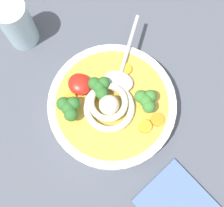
# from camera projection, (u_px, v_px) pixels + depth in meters

# --- Properties ---
(table_slab) EXTENTS (1.17, 1.17, 0.04)m
(table_slab) POSITION_uv_depth(u_px,v_px,m) (111.00, 122.00, 0.65)
(table_slab) COLOR #474C56
(table_slab) RESTS_ON ground
(soup_bowl) EXTENTS (0.25, 0.25, 0.05)m
(soup_bowl) POSITION_uv_depth(u_px,v_px,m) (112.00, 107.00, 0.61)
(soup_bowl) COLOR white
(soup_bowl) RESTS_ON table_slab
(noodle_pile) EXTENTS (0.11, 0.11, 0.04)m
(noodle_pile) POSITION_uv_depth(u_px,v_px,m) (109.00, 105.00, 0.57)
(noodle_pile) COLOR beige
(noodle_pile) RESTS_ON soup_bowl
(soup_spoon) EXTENTS (0.11, 0.17, 0.02)m
(soup_spoon) POSITION_uv_depth(u_px,v_px,m) (120.00, 75.00, 0.60)
(soup_spoon) COLOR #B7B7BC
(soup_spoon) RESTS_ON soup_bowl
(chili_sauce_dollop) EXTENTS (0.05, 0.04, 0.02)m
(chili_sauce_dollop) POSITION_uv_depth(u_px,v_px,m) (80.00, 84.00, 0.59)
(chili_sauce_dollop) COLOR red
(chili_sauce_dollop) RESTS_ON soup_bowl
(broccoli_floret_near_spoon) EXTENTS (0.05, 0.04, 0.04)m
(broccoli_floret_near_spoon) POSITION_uv_depth(u_px,v_px,m) (100.00, 87.00, 0.57)
(broccoli_floret_near_spoon) COLOR #7A9E60
(broccoli_floret_near_spoon) RESTS_ON soup_bowl
(broccoli_floret_right) EXTENTS (0.05, 0.04, 0.04)m
(broccoli_floret_right) POSITION_uv_depth(u_px,v_px,m) (146.00, 100.00, 0.57)
(broccoli_floret_right) COLOR #7A9E60
(broccoli_floret_right) RESTS_ON soup_bowl
(broccoli_floret_center) EXTENTS (0.05, 0.04, 0.04)m
(broccoli_floret_center) POSITION_uv_depth(u_px,v_px,m) (69.00, 108.00, 0.56)
(broccoli_floret_center) COLOR #7A9E60
(broccoli_floret_center) RESTS_ON soup_bowl
(carrot_slice_extra_a) EXTENTS (0.02, 0.02, 0.01)m
(carrot_slice_extra_a) POSITION_uv_depth(u_px,v_px,m) (70.00, 99.00, 0.59)
(carrot_slice_extra_a) COLOR orange
(carrot_slice_extra_a) RESTS_ON soup_bowl
(carrot_slice_front) EXTENTS (0.03, 0.03, 0.01)m
(carrot_slice_front) POSITION_uv_depth(u_px,v_px,m) (145.00, 126.00, 0.57)
(carrot_slice_front) COLOR orange
(carrot_slice_front) RESTS_ON soup_bowl
(carrot_slice_extra_b) EXTENTS (0.02, 0.02, 0.01)m
(carrot_slice_extra_b) POSITION_uv_depth(u_px,v_px,m) (126.00, 69.00, 0.60)
(carrot_slice_extra_b) COLOR orange
(carrot_slice_extra_b) RESTS_ON soup_bowl
(carrot_slice_rear) EXTENTS (0.03, 0.03, 0.01)m
(carrot_slice_rear) POSITION_uv_depth(u_px,v_px,m) (157.00, 120.00, 0.58)
(carrot_slice_rear) COLOR orange
(carrot_slice_rear) RESTS_ON soup_bowl
(drinking_glass) EXTENTS (0.07, 0.07, 0.12)m
(drinking_glass) POSITION_uv_depth(u_px,v_px,m) (17.00, 24.00, 0.63)
(drinking_glass) COLOR silver
(drinking_glass) RESTS_ON table_slab
(folded_napkin) EXTENTS (0.15, 0.13, 0.01)m
(folded_napkin) POSITION_uv_depth(u_px,v_px,m) (178.00, 207.00, 0.59)
(folded_napkin) COLOR #4C6693
(folded_napkin) RESTS_ON table_slab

